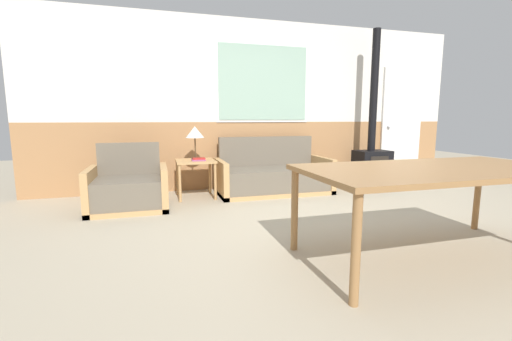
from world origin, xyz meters
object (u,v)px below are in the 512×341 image
object	(u,v)px
wood_stove	(372,150)
dining_table	(436,175)
table_lamp	(195,133)
couch	(273,177)
side_table	(195,166)
armchair	(129,189)

from	to	relation	value
wood_stove	dining_table	bearing A→B (deg)	-116.11
table_lamp	couch	bearing A→B (deg)	-4.80
side_table	dining_table	xyz separation A→B (m)	(1.60, -2.76, 0.23)
wood_stove	armchair	bearing A→B (deg)	-173.50
couch	armchair	size ratio (longest dim) A/B	1.80
side_table	dining_table	bearing A→B (deg)	-59.84
table_lamp	dining_table	bearing A→B (deg)	-60.91
dining_table	table_lamp	bearing A→B (deg)	119.09
couch	armchair	world-z (taller)	couch
couch	wood_stove	world-z (taller)	wood_stove
armchair	table_lamp	xyz separation A→B (m)	(0.91, 0.49, 0.69)
armchair	table_lamp	size ratio (longest dim) A/B	1.98
wood_stove	couch	bearing A→B (deg)	-178.46
side_table	table_lamp	size ratio (longest dim) A/B	1.14
dining_table	couch	bearing A→B (deg)	98.66
couch	armchair	bearing A→B (deg)	-169.29
side_table	table_lamp	bearing A→B (deg)	81.37
table_lamp	side_table	bearing A→B (deg)	-98.63
armchair	side_table	bearing A→B (deg)	21.07
armchair	wood_stove	world-z (taller)	wood_stove
couch	wood_stove	bearing A→B (deg)	1.54
side_table	dining_table	world-z (taller)	dining_table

